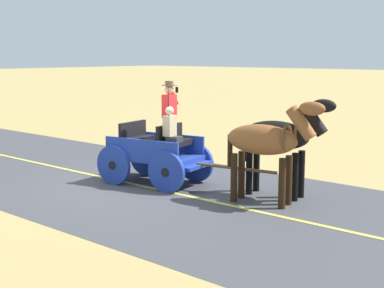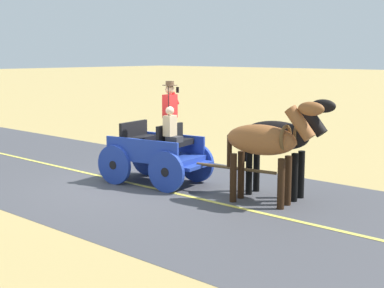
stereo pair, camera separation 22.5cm
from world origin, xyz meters
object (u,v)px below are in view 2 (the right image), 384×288
at_px(horse_drawn_carriage, 158,151).
at_px(horse_off_side, 266,142).
at_px(traffic_cone, 166,150).
at_px(horse_near_side, 280,138).

distance_m(horse_drawn_carriage, horse_off_side, 3.09).
bearing_deg(horse_drawn_carriage, horse_off_side, 92.66).
height_order(horse_drawn_carriage, traffic_cone, horse_drawn_carriage).
bearing_deg(horse_off_side, traffic_cone, -114.00).
bearing_deg(horse_near_side, traffic_cone, -107.54).
relative_size(horse_drawn_carriage, traffic_cone, 9.02).
bearing_deg(traffic_cone, horse_near_side, 72.46).
xyz_separation_m(horse_near_side, traffic_cone, (-1.64, -5.18, -1.07)).
distance_m(horse_drawn_carriage, horse_near_side, 3.09).
height_order(horse_drawn_carriage, horse_off_side, horse_drawn_carriage).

